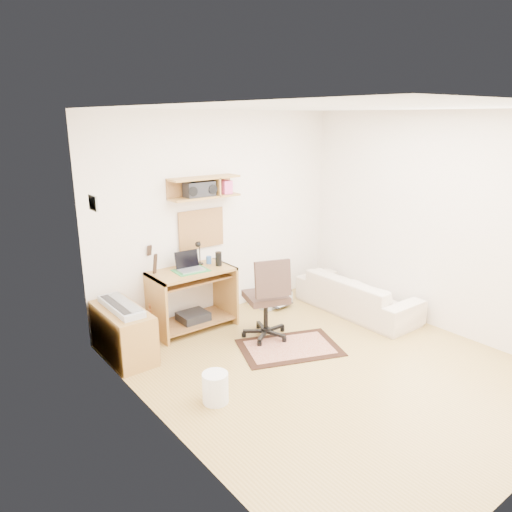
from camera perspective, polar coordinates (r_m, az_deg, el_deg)
floor at (r=5.20m, az=8.64°, el=-13.02°), size 3.60×4.00×0.01m
ceiling at (r=4.55m, az=10.09°, el=17.07°), size 3.60×4.00×0.01m
back_wall at (r=6.21m, az=-4.32°, el=4.85°), size 3.60×0.01×2.60m
left_wall at (r=3.65m, az=-10.52°, el=-3.57°), size 0.01×4.00×2.60m
right_wall at (r=6.12m, az=20.99°, el=3.66°), size 0.01×4.00×2.60m
wall_shelf at (r=5.87m, az=-6.16°, el=8.11°), size 0.90×0.25×0.26m
cork_board at (r=6.06m, az=-6.53°, el=3.25°), size 0.64×0.03×0.49m
wall_photo at (r=4.90m, az=-18.80°, el=5.98°), size 0.02×0.20×0.15m
desk at (r=5.93m, az=-7.56°, el=-5.12°), size 1.00×0.55×0.75m
laptop at (r=5.74m, az=-7.79°, el=-0.67°), size 0.32×0.32×0.23m
speaker at (r=5.92m, az=-4.47°, el=-0.34°), size 0.08×0.08×0.17m
desk_lamp at (r=5.98m, az=-6.71°, el=0.43°), size 0.10×0.10×0.31m
pencil_cup at (r=6.02m, az=-5.63°, el=-0.47°), size 0.07×0.07×0.09m
boombox at (r=5.83m, az=-6.75°, el=7.84°), size 0.37×0.17×0.19m
rug at (r=5.54m, az=4.00°, el=-10.78°), size 1.29×1.08×0.01m
task_chair at (r=5.58m, az=1.18°, el=-4.88°), size 0.66×0.66×1.02m
cabinet at (r=5.44m, az=-15.51°, el=-8.78°), size 0.40×0.90×0.55m
music_keyboard at (r=5.32m, az=-15.76°, el=-5.77°), size 0.23×0.75×0.07m
guitar at (r=5.81m, az=-11.79°, el=-4.04°), size 0.32×0.24×1.08m
waste_basket at (r=4.55m, az=-4.86°, el=-15.33°), size 0.31×0.31×0.29m
printer at (r=6.73m, az=1.70°, el=-5.00°), size 0.53×0.43×0.19m
sofa at (r=6.51m, az=11.96°, el=-3.78°), size 0.50×1.70×0.66m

